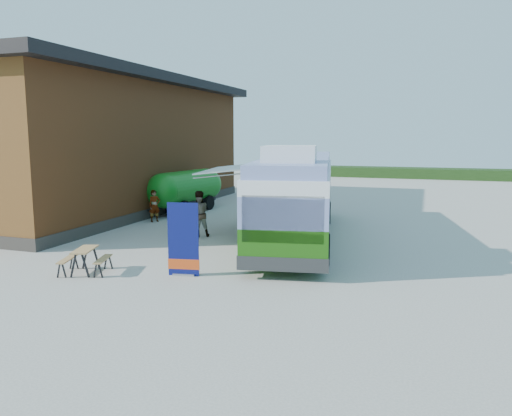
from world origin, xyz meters
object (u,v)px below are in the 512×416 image
at_px(person_b, 198,214).
at_px(slurry_tanker, 186,188).
at_px(picnic_table, 85,255).
at_px(person_a, 155,206).
at_px(banner, 183,246).
at_px(bus, 297,194).

height_order(person_b, slurry_tanker, slurry_tanker).
bearing_deg(picnic_table, person_a, 88.89).
bearing_deg(person_a, person_b, -89.92).
bearing_deg(picnic_table, slurry_tanker, 84.31).
height_order(banner, slurry_tanker, slurry_tanker).
height_order(banner, person_a, banner).
bearing_deg(picnic_table, person_b, 63.70).
distance_m(bus, person_b, 4.26).
xyz_separation_m(banner, slurry_tanker, (-5.78, 11.60, 0.40)).
height_order(picnic_table, person_a, person_a).
xyz_separation_m(bus, picnic_table, (-4.95, -7.25, -1.30)).
xyz_separation_m(picnic_table, slurry_tanker, (-2.75, 12.35, 0.75)).
bearing_deg(banner, bus, 63.30).
distance_m(person_a, person_b, 4.48).
xyz_separation_m(banner, picnic_table, (-3.03, -0.74, -0.35)).
bearing_deg(banner, person_b, 100.73).
height_order(bus, slurry_tanker, bus).
bearing_deg(slurry_tanker, person_b, -50.84).
relative_size(banner, person_a, 1.42).
height_order(person_a, slurry_tanker, slurry_tanker).
bearing_deg(picnic_table, banner, -4.44).
height_order(bus, picnic_table, bus).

